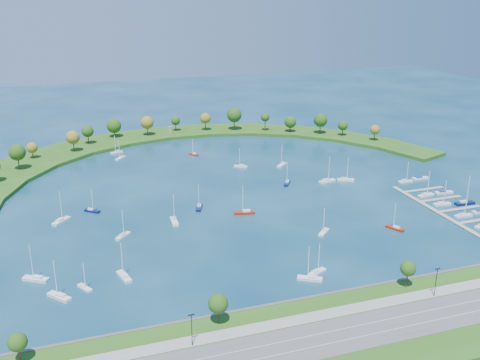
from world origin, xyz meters
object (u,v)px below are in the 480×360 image
object	(u,v)px
docked_boat_6	(442,203)
moored_boat_13	(85,287)
docked_boat_9	(444,192)
moored_boat_20	(395,227)
dock_system	(461,216)
moored_boat_18	(287,183)
moored_boat_3	(327,180)
docked_boat_11	(420,178)
moored_boat_2	(124,276)
moored_boat_17	(59,296)
docked_boat_5	(480,211)
docked_boat_10	(405,181)
docked_boat_7	(465,203)
moored_boat_5	(121,157)
moored_boat_8	(245,212)
moored_boat_1	(241,166)
moored_boat_19	(310,278)
moored_boat_12	(174,221)
moored_boat_7	(345,179)
moored_boat_9	(282,164)
moored_boat_14	(36,278)
moored_boat_11	(324,231)
moored_boat_15	(117,152)
moored_boat_6	(317,271)
docked_boat_8	(426,195)
moored_boat_16	(92,210)
moored_boat_21	(194,154)
moored_boat_4	(123,235)
harbor_tower	(171,129)
moored_boat_0	(199,207)
docked_boat_4	(463,215)

from	to	relation	value
docked_boat_6	moored_boat_13	bearing A→B (deg)	-165.04
docked_boat_9	moored_boat_20	bearing A→B (deg)	-141.31
dock_system	moored_boat_18	distance (m)	84.24
moored_boat_3	docked_boat_11	xyz separation A→B (m)	(47.92, -11.68, -0.28)
moored_boat_2	moored_boat_17	world-z (taller)	moored_boat_17
moored_boat_20	docked_boat_5	world-z (taller)	moored_boat_20
moored_boat_3	docked_boat_10	size ratio (longest dim) A/B	1.26
moored_boat_2	docked_boat_7	xyz separation A→B (m)	(158.42, 17.97, 0.03)
moored_boat_5	moored_boat_8	world-z (taller)	moored_boat_8
docked_boat_11	dock_system	bearing A→B (deg)	-103.51
moored_boat_1	moored_boat_19	world-z (taller)	moored_boat_19
moored_boat_12	moored_boat_17	world-z (taller)	moored_boat_17
dock_system	moored_boat_17	distance (m)	170.00
moored_boat_7	moored_boat_9	distance (m)	39.86
moored_boat_14	moored_boat_17	bearing A→B (deg)	148.54
moored_boat_3	docked_boat_5	world-z (taller)	moored_boat_3
moored_boat_11	moored_boat_15	world-z (taller)	moored_boat_11
moored_boat_20	moored_boat_12	bearing A→B (deg)	38.25
moored_boat_8	docked_boat_9	distance (m)	100.24
moored_boat_6	moored_boat_9	size ratio (longest dim) A/B	0.91
moored_boat_8	docked_boat_5	world-z (taller)	moored_boat_8
moored_boat_19	docked_boat_11	xyz separation A→B (m)	(99.78, 76.35, -0.25)
docked_boat_5	docked_boat_8	distance (m)	26.96
moored_boat_15	moored_boat_17	bearing A→B (deg)	60.37
moored_boat_2	moored_boat_16	size ratio (longest dim) A/B	1.22
moored_boat_21	moored_boat_2	bearing A→B (deg)	125.28
moored_boat_4	docked_boat_9	world-z (taller)	moored_boat_4
moored_boat_4	moored_boat_15	world-z (taller)	moored_boat_4
moored_boat_14	moored_boat_15	xyz separation A→B (m)	(45.46, 145.21, -0.07)
docked_boat_9	moored_boat_4	bearing A→B (deg)	-173.03
moored_boat_1	moored_boat_21	distance (m)	36.48
moored_boat_12	moored_boat_3	bearing A→B (deg)	110.11
harbor_tower	moored_boat_21	xyz separation A→B (m)	(3.33, -48.56, -3.34)
dock_system	moored_boat_14	xyz separation A→B (m)	(-176.73, 1.14, 0.60)
moored_boat_17	moored_boat_21	xyz separation A→B (m)	(81.05, 141.19, -0.10)
docked_boat_10	moored_boat_5	bearing A→B (deg)	151.76
moored_boat_0	moored_boat_19	bearing A→B (deg)	35.64
dock_system	moored_boat_2	bearing A→B (deg)	-177.29
docked_boat_8	moored_boat_20	bearing A→B (deg)	-150.43
moored_boat_16	moored_boat_18	bearing A→B (deg)	43.32
moored_boat_14	moored_boat_2	bearing A→B (deg)	-163.60
moored_boat_19	docked_boat_4	xyz separation A→B (m)	(87.43, 28.30, -0.02)
moored_boat_7	moored_boat_9	world-z (taller)	moored_boat_7
moored_boat_8	docked_boat_6	distance (m)	91.65
moored_boat_1	moored_boat_19	bearing A→B (deg)	115.29
moored_boat_8	moored_boat_16	world-z (taller)	moored_boat_8
moored_boat_8	moored_boat_12	world-z (taller)	moored_boat_8
moored_boat_9	docked_boat_4	size ratio (longest dim) A/B	1.04
moored_boat_0	moored_boat_2	distance (m)	66.99
docked_boat_4	moored_boat_12	bearing A→B (deg)	166.30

